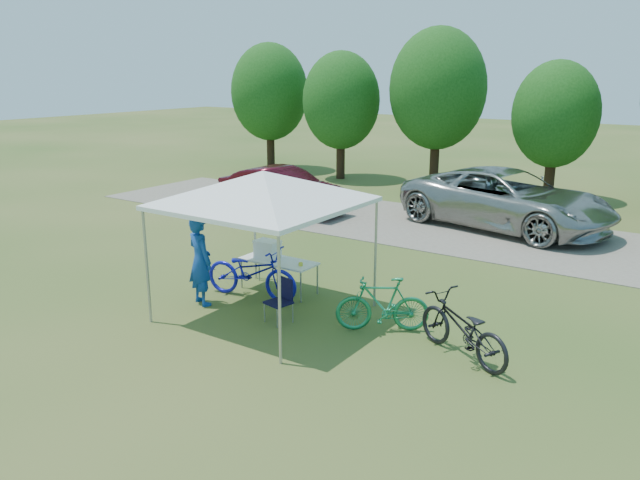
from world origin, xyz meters
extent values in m
plane|color=#2D5119|center=(0.00, 0.00, 0.00)|extent=(100.00, 100.00, 0.00)
cube|color=gray|center=(0.00, 8.00, 0.01)|extent=(24.00, 5.00, 0.02)
cylinder|color=#A5A5AA|center=(-1.50, -1.50, 1.05)|extent=(0.05, 0.05, 2.10)
cylinder|color=#A5A5AA|center=(1.50, -1.50, 1.05)|extent=(0.05, 0.05, 2.10)
cylinder|color=#A5A5AA|center=(-1.50, 1.50, 1.05)|extent=(0.05, 0.05, 2.10)
cylinder|color=#A5A5AA|center=(1.50, 1.50, 1.05)|extent=(0.05, 0.05, 2.10)
cube|color=white|center=(0.00, 0.00, 2.14)|extent=(3.15, 3.15, 0.08)
pyramid|color=white|center=(0.00, 0.00, 2.73)|extent=(4.53, 4.53, 0.55)
cylinder|color=#382314|center=(-11.00, 14.00, 0.94)|extent=(0.36, 0.36, 1.89)
ellipsoid|color=#144711|center=(-11.00, 14.00, 3.51)|extent=(3.46, 3.46, 4.32)
cylinder|color=#382314|center=(-7.00, 13.70, 0.88)|extent=(0.36, 0.36, 1.75)
ellipsoid|color=#144711|center=(-7.00, 13.70, 3.25)|extent=(3.20, 3.20, 4.00)
cylinder|color=#382314|center=(-3.00, 14.30, 1.01)|extent=(0.36, 0.36, 2.03)
ellipsoid|color=#144711|center=(-3.00, 14.30, 3.77)|extent=(3.71, 3.71, 4.64)
cylinder|color=#382314|center=(1.50, 14.10, 0.80)|extent=(0.36, 0.36, 1.61)
ellipsoid|color=#144711|center=(1.50, 14.10, 2.99)|extent=(2.94, 2.94, 3.68)
cube|color=white|center=(-0.57, 1.14, 0.65)|extent=(1.64, 0.68, 0.04)
cylinder|color=#A5A5AA|center=(-1.34, 0.85, 0.32)|extent=(0.04, 0.04, 0.64)
cylinder|color=#A5A5AA|center=(0.20, 0.85, 0.32)|extent=(0.04, 0.04, 0.64)
cylinder|color=#A5A5AA|center=(-1.34, 1.43, 0.32)|extent=(0.04, 0.04, 0.64)
cylinder|color=#A5A5AA|center=(0.20, 1.43, 0.32)|extent=(0.04, 0.04, 0.64)
cube|color=black|center=(0.45, -0.20, 0.38)|extent=(0.49, 0.49, 0.04)
cube|color=black|center=(0.45, 0.00, 0.60)|extent=(0.41, 0.13, 0.41)
cylinder|color=#A5A5AA|center=(0.27, -0.38, 0.18)|extent=(0.02, 0.02, 0.37)
cylinder|color=#A5A5AA|center=(0.64, -0.38, 0.18)|extent=(0.02, 0.02, 0.37)
cylinder|color=#A5A5AA|center=(0.27, -0.02, 0.18)|extent=(0.02, 0.02, 0.37)
cylinder|color=#A5A5AA|center=(0.64, -0.02, 0.18)|extent=(0.02, 0.02, 0.37)
cube|color=white|center=(-0.86, 1.14, 0.84)|extent=(0.50, 0.33, 0.33)
cube|color=white|center=(-0.86, 1.14, 1.03)|extent=(0.52, 0.35, 0.04)
cylinder|color=yellow|center=(0.03, 1.09, 0.70)|extent=(0.09, 0.09, 0.07)
imported|color=#123E99|center=(-1.39, -0.29, 0.89)|extent=(0.75, 0.61, 1.78)
imported|color=#1516BA|center=(-0.79, 0.53, 0.53)|extent=(2.12, 1.04, 1.07)
imported|color=#1D8350|center=(2.19, 0.54, 0.49)|extent=(1.64, 1.27, 0.99)
imported|color=black|center=(3.76, 0.29, 0.51)|extent=(2.04, 1.44, 1.02)
imported|color=#A0A19C|center=(1.60, 9.04, 0.87)|extent=(6.58, 4.05, 1.70)
imported|color=#470B17|center=(-5.05, 7.14, 0.73)|extent=(4.31, 1.50, 1.42)
camera|label=1|loc=(7.03, -8.56, 4.46)|focal=35.00mm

